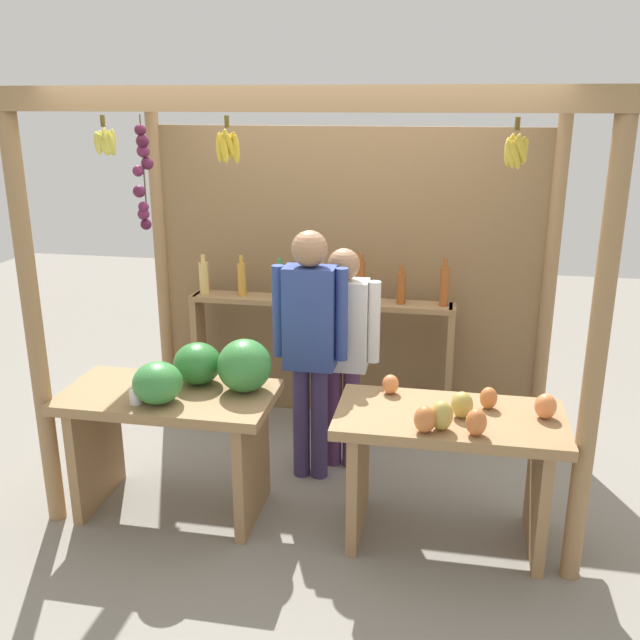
{
  "coord_description": "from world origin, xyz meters",
  "views": [
    {
      "loc": [
        0.76,
        -4.24,
        2.41
      ],
      "look_at": [
        0.0,
        -0.18,
        1.11
      ],
      "focal_mm": 39.6,
      "sensor_mm": 36.0,
      "label": 1
    }
  ],
  "objects": [
    {
      "name": "ground_plane",
      "position": [
        0.0,
        0.0,
        0.0
      ],
      "size": [
        12.0,
        12.0,
        0.0
      ],
      "primitive_type": "plane",
      "color": "gray",
      "rests_on": "ground"
    },
    {
      "name": "fruit_counter_right",
      "position": [
        0.82,
        -0.68,
        0.58
      ],
      "size": [
        1.24,
        0.64,
        0.93
      ],
      "color": "#99754C",
      "rests_on": "ground"
    },
    {
      "name": "vendor_man",
      "position": [
        -0.08,
        -0.12,
        1.0
      ],
      "size": [
        0.48,
        0.22,
        1.65
      ],
      "rotation": [
        0.0,
        0.0,
        -0.09
      ],
      "color": "#3D3263",
      "rests_on": "ground"
    },
    {
      "name": "vendor_woman",
      "position": [
        0.11,
        0.07,
        0.9
      ],
      "size": [
        0.48,
        0.2,
        1.51
      ],
      "rotation": [
        0.0,
        0.0,
        -0.01
      ],
      "color": "#58325E",
      "rests_on": "ground"
    },
    {
      "name": "fruit_counter_left",
      "position": [
        -0.72,
        -0.64,
        0.7
      ],
      "size": [
        1.24,
        0.67,
        1.09
      ],
      "color": "#99754C",
      "rests_on": "ground"
    },
    {
      "name": "bottle_shelf_unit",
      "position": [
        -0.16,
        0.67,
        0.79
      ],
      "size": [
        1.97,
        0.22,
        1.36
      ],
      "color": "#99754C",
      "rests_on": "ground"
    },
    {
      "name": "market_stall",
      "position": [
        -0.01,
        0.42,
        1.43
      ],
      "size": [
        3.07,
        1.89,
        2.47
      ],
      "color": "#99754C",
      "rests_on": "ground"
    }
  ]
}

